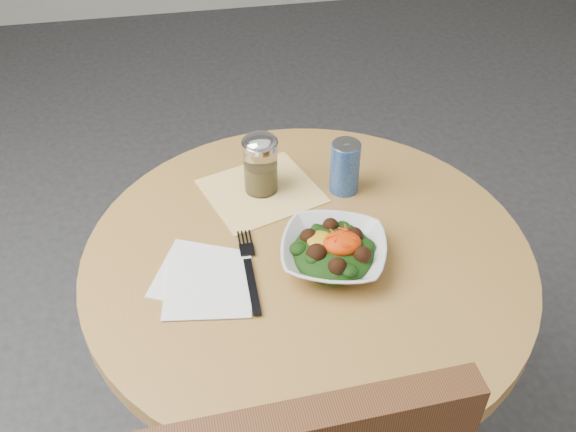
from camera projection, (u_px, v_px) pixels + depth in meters
name	position (u px, v px, depth m)	size (l,w,h in m)	color
table	(306.00, 317.00, 1.41)	(0.90, 0.90, 0.75)	black
cloth_napkin	(261.00, 191.00, 1.43)	(0.23, 0.21, 0.00)	#EEA30C
paper_napkins	(204.00, 280.00, 1.22)	(0.21, 0.24, 0.00)	white
salad_bowl	(334.00, 252.00, 1.24)	(0.26, 0.26, 0.08)	silver
fork	(249.00, 267.00, 1.24)	(0.03, 0.23, 0.00)	black
spice_shaker	(261.00, 164.00, 1.39)	(0.08, 0.08, 0.14)	silver
beverage_can	(345.00, 167.00, 1.40)	(0.06, 0.06, 0.12)	navy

